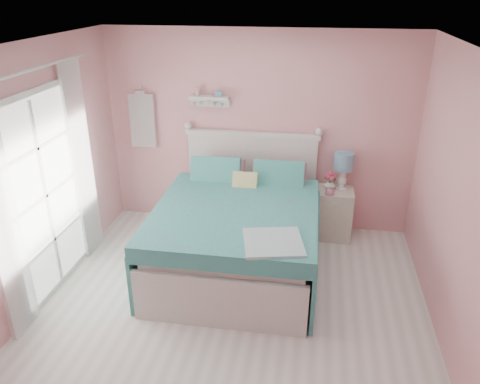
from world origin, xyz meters
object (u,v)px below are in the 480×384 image
(vase, at_px, (330,184))
(teacup, at_px, (330,191))
(nightstand, at_px, (334,213))
(table_lamp, at_px, (344,164))
(bed, at_px, (238,233))

(vase, relative_size, teacup, 1.36)
(nightstand, relative_size, table_lamp, 1.36)
(nightstand, xyz_separation_m, teacup, (-0.08, -0.15, 0.37))
(nightstand, bearing_deg, bed, -141.24)
(bed, xyz_separation_m, table_lamp, (1.18, 0.95, 0.57))
(table_lamp, distance_m, teacup, 0.39)
(nightstand, xyz_separation_m, vase, (-0.08, 0.00, 0.40))
(teacup, bearing_deg, vase, 91.74)
(table_lamp, relative_size, teacup, 4.45)
(table_lamp, xyz_separation_m, teacup, (-0.15, -0.21, -0.30))
(vase, xyz_separation_m, teacup, (0.00, -0.16, -0.03))
(nightstand, height_order, teacup, teacup)
(bed, relative_size, table_lamp, 4.68)
(table_lamp, xyz_separation_m, vase, (-0.15, -0.06, -0.26))
(bed, relative_size, vase, 15.32)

